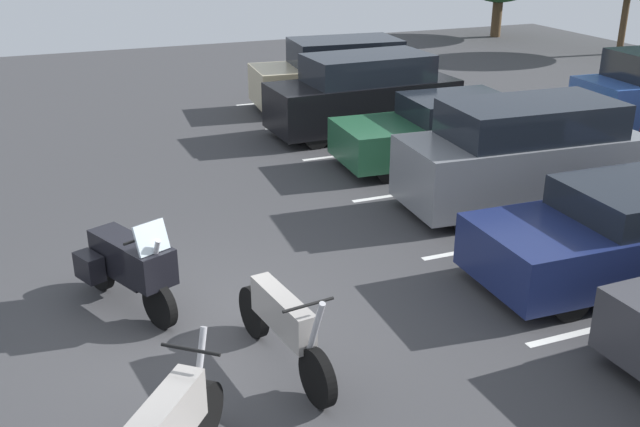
# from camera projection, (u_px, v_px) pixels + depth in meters

# --- Properties ---
(ground) EXTENTS (44.00, 44.00, 0.10)m
(ground) POSITION_uv_depth(u_px,v_px,m) (190.00, 328.00, 9.73)
(ground) COLOR #38383A
(motorcycle_touring) EXTENTS (2.03, 1.25, 1.46)m
(motorcycle_touring) POSITION_uv_depth(u_px,v_px,m) (129.00, 264.00, 9.84)
(motorcycle_touring) COLOR black
(motorcycle_touring) RESTS_ON ground
(motorcycle_second) EXTENTS (2.33, 0.62, 1.33)m
(motorcycle_second) POSITION_uv_depth(u_px,v_px,m) (284.00, 326.00, 8.59)
(motorcycle_second) COLOR black
(motorcycle_second) RESTS_ON ground
(parking_stripes) EXTENTS (18.94, 4.98, 0.01)m
(parking_stripes) POSITION_uv_depth(u_px,v_px,m) (505.00, 208.00, 13.56)
(parking_stripes) COLOR silver
(parking_stripes) RESTS_ON ground
(car_champagne) EXTENTS (2.21, 4.55, 1.88)m
(car_champagne) POSITION_uv_depth(u_px,v_px,m) (337.00, 74.00, 20.25)
(car_champagne) COLOR #C1B289
(car_champagne) RESTS_ON ground
(car_black) EXTENTS (1.90, 4.66, 1.92)m
(car_black) POSITION_uv_depth(u_px,v_px,m) (364.00, 95.00, 17.87)
(car_black) COLOR black
(car_black) RESTS_ON ground
(car_green) EXTENTS (2.04, 4.73, 1.46)m
(car_green) POSITION_uv_depth(u_px,v_px,m) (446.00, 131.00, 15.76)
(car_green) COLOR #235638
(car_green) RESTS_ON ground
(car_grey) EXTENTS (2.01, 4.49, 1.96)m
(car_grey) POSITION_uv_depth(u_px,v_px,m) (523.00, 155.00, 13.31)
(car_grey) COLOR slate
(car_grey) RESTS_ON ground
(car_navy) EXTENTS (1.96, 4.84, 1.44)m
(car_navy) POSITION_uv_depth(u_px,v_px,m) (631.00, 232.00, 10.82)
(car_navy) COLOR navy
(car_navy) RESTS_ON ground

